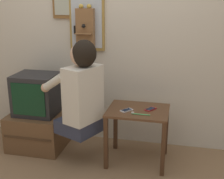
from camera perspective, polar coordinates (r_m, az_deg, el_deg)
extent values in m
cube|color=beige|center=(3.44, 0.00, 10.74)|extent=(6.80, 0.05, 2.55)
cube|color=#51331E|center=(3.09, 4.79, -3.86)|extent=(0.60, 0.48, 0.02)
cube|color=#452B1A|center=(3.06, -1.11, -9.82)|extent=(0.04, 0.04, 0.54)
cube|color=#452B1A|center=(2.99, 9.34, -10.78)|extent=(0.04, 0.04, 0.54)
cube|color=#452B1A|center=(3.44, 0.65, -6.63)|extent=(0.04, 0.04, 0.54)
cube|color=#452B1A|center=(3.38, 9.87, -7.39)|extent=(0.04, 0.04, 0.54)
cube|color=#2D3347|center=(3.14, -6.10, -6.53)|extent=(0.47, 0.46, 0.14)
cube|color=beige|center=(2.98, -5.30, -0.87)|extent=(0.35, 0.42, 0.54)
sphere|color=tan|center=(2.88, -5.51, 6.36)|extent=(0.22, 0.22, 0.22)
ellipsoid|color=black|center=(2.86, -5.10, 6.57)|extent=(0.30, 0.30, 0.25)
cylinder|color=beige|center=(3.00, -10.63, 1.30)|extent=(0.29, 0.19, 0.22)
cylinder|color=beige|center=(3.20, -6.59, 2.53)|extent=(0.29, 0.19, 0.22)
sphere|color=tan|center=(3.11, -12.08, 0.31)|extent=(0.09, 0.09, 0.09)
sphere|color=tan|center=(3.31, -8.08, 1.56)|extent=(0.09, 0.09, 0.09)
cube|color=brown|center=(3.62, -13.19, -7.13)|extent=(0.59, 0.54, 0.40)
cube|color=#432E1C|center=(3.39, -15.24, -8.65)|extent=(0.53, 0.01, 0.02)
cube|color=#232326|center=(3.47, -13.60, -0.82)|extent=(0.45, 0.38, 0.44)
cube|color=black|center=(3.31, -15.07, -1.83)|extent=(0.37, 0.01, 0.34)
cube|color=brown|center=(3.43, -4.80, 11.11)|extent=(0.19, 0.11, 0.42)
cube|color=brown|center=(3.35, -5.22, 10.06)|extent=(0.18, 0.07, 0.03)
sphere|color=#B79338|center=(3.41, -5.68, 14.90)|extent=(0.05, 0.05, 0.05)
sphere|color=#B79338|center=(3.39, -4.23, 14.92)|extent=(0.05, 0.05, 0.05)
cone|color=black|center=(3.32, -5.37, 11.44)|extent=(0.04, 0.05, 0.04)
cylinder|color=black|center=(3.47, -6.75, 10.78)|extent=(0.03, 0.03, 0.09)
cylinder|color=black|center=(3.46, -5.06, 6.00)|extent=(0.04, 0.04, 0.22)
cylinder|color=black|center=(3.50, -4.50, 3.11)|extent=(0.07, 0.06, 0.19)
cube|color=olive|center=(3.46, -4.59, 12.26)|extent=(0.39, 0.03, 0.62)
cube|color=#B2BCC6|center=(3.44, -4.68, 12.23)|extent=(0.34, 0.01, 0.56)
cube|color=silver|center=(3.05, 2.68, -3.82)|extent=(0.12, 0.13, 0.01)
cube|color=black|center=(3.04, 2.68, -3.71)|extent=(0.10, 0.11, 0.00)
cube|color=maroon|center=(3.09, 7.06, -3.59)|extent=(0.12, 0.14, 0.01)
cube|color=black|center=(3.09, 7.07, -3.48)|extent=(0.09, 0.11, 0.00)
cylinder|color=#4CBF66|center=(2.96, 5.29, -4.54)|extent=(0.18, 0.01, 0.01)
cube|color=white|center=(2.96, 3.82, -4.23)|extent=(0.03, 0.01, 0.01)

